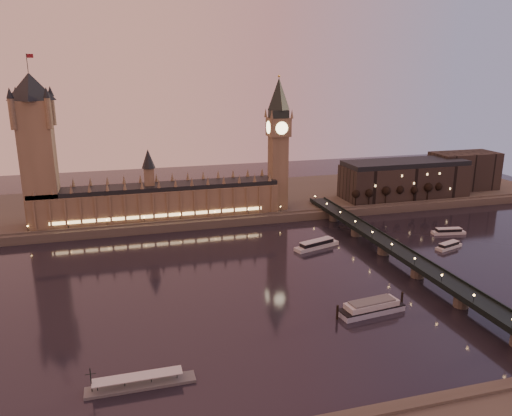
% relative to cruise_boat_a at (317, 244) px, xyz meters
% --- Properties ---
extents(ground, '(700.00, 700.00, 0.00)m').
position_rel_cruise_boat_a_xyz_m(ground, '(-55.27, -41.37, -2.32)').
color(ground, black).
rests_on(ground, ground).
extents(far_embankment, '(560.00, 130.00, 6.00)m').
position_rel_cruise_boat_a_xyz_m(far_embankment, '(-25.27, 123.63, 0.68)').
color(far_embankment, '#423D35').
rests_on(far_embankment, ground).
extents(palace_of_westminster, '(180.00, 26.62, 52.00)m').
position_rel_cruise_boat_a_xyz_m(palace_of_westminster, '(-95.40, 79.62, 19.39)').
color(palace_of_westminster, brown).
rests_on(palace_of_westminster, ground).
extents(victoria_tower, '(31.68, 31.68, 118.00)m').
position_rel_cruise_boat_a_xyz_m(victoria_tower, '(-175.27, 79.63, 63.47)').
color(victoria_tower, brown).
rests_on(victoria_tower, ground).
extents(big_ben, '(17.68, 17.68, 104.00)m').
position_rel_cruise_boat_a_xyz_m(big_ben, '(-1.28, 79.62, 61.64)').
color(big_ben, brown).
rests_on(big_ben, ground).
extents(westminster_bridge, '(13.20, 260.00, 15.30)m').
position_rel_cruise_boat_a_xyz_m(westminster_bridge, '(36.34, -41.37, 3.20)').
color(westminster_bridge, black).
rests_on(westminster_bridge, ground).
extents(city_block, '(155.00, 45.00, 34.00)m').
position_rel_cruise_boat_a_xyz_m(city_block, '(139.67, 89.56, 19.93)').
color(city_block, black).
rests_on(city_block, ground).
extents(bare_tree_0, '(6.66, 6.66, 13.54)m').
position_rel_cruise_boat_a_xyz_m(bare_tree_0, '(61.27, 67.63, 13.81)').
color(bare_tree_0, black).
rests_on(bare_tree_0, ground).
extents(bare_tree_1, '(6.66, 6.66, 13.54)m').
position_rel_cruise_boat_a_xyz_m(bare_tree_1, '(74.59, 67.63, 13.81)').
color(bare_tree_1, black).
rests_on(bare_tree_1, ground).
extents(bare_tree_2, '(6.66, 6.66, 13.54)m').
position_rel_cruise_boat_a_xyz_m(bare_tree_2, '(87.92, 67.63, 13.81)').
color(bare_tree_2, black).
rests_on(bare_tree_2, ground).
extents(bare_tree_3, '(6.66, 6.66, 13.54)m').
position_rel_cruise_boat_a_xyz_m(bare_tree_3, '(101.25, 67.63, 13.81)').
color(bare_tree_3, black).
rests_on(bare_tree_3, ground).
extents(bare_tree_4, '(6.66, 6.66, 13.54)m').
position_rel_cruise_boat_a_xyz_m(bare_tree_4, '(114.57, 67.63, 13.81)').
color(bare_tree_4, black).
rests_on(bare_tree_4, ground).
extents(bare_tree_5, '(6.66, 6.66, 13.54)m').
position_rel_cruise_boat_a_xyz_m(bare_tree_5, '(127.90, 67.63, 13.81)').
color(bare_tree_5, black).
rests_on(bare_tree_5, ground).
extents(bare_tree_6, '(6.66, 6.66, 13.54)m').
position_rel_cruise_boat_a_xyz_m(bare_tree_6, '(141.22, 67.63, 13.81)').
color(bare_tree_6, black).
rests_on(bare_tree_6, ground).
extents(cruise_boat_a, '(33.45, 16.91, 5.26)m').
position_rel_cruise_boat_a_xyz_m(cruise_boat_a, '(0.00, 0.00, 0.00)').
color(cruise_boat_a, silver).
rests_on(cruise_boat_a, ground).
extents(cruise_boat_b, '(24.47, 9.75, 4.40)m').
position_rel_cruise_boat_a_xyz_m(cruise_boat_b, '(102.08, 0.90, -0.38)').
color(cruise_boat_b, silver).
rests_on(cruise_boat_b, ground).
extents(cruise_boat_c, '(21.76, 12.05, 4.21)m').
position_rel_cruise_boat_a_xyz_m(cruise_boat_c, '(83.66, -24.62, -0.46)').
color(cruise_boat_c, silver).
rests_on(cruise_boat_c, ground).
extents(moored_barge, '(38.34, 13.34, 7.08)m').
position_rel_cruise_boat_a_xyz_m(moored_barge, '(-9.66, -92.39, 0.67)').
color(moored_barge, '#9AA7C4').
rests_on(moored_barge, ground).
extents(pontoon_pier, '(40.51, 6.75, 10.80)m').
position_rel_cruise_boat_a_xyz_m(pontoon_pier, '(-120.90, -121.46, -1.15)').
color(pontoon_pier, '#595B5E').
rests_on(pontoon_pier, ground).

